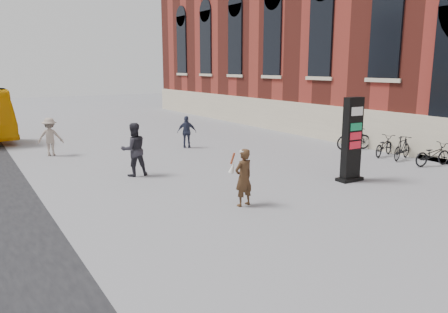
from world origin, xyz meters
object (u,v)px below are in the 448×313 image
bike_5 (402,148)px  bike_6 (384,146)px  pedestrian_b (50,137)px  info_pylon (352,140)px  pedestrian_a (134,150)px  woman (243,177)px  pedestrian_c (187,132)px  bike_4 (433,154)px  bike_7 (354,138)px

bike_5 → bike_6: size_ratio=0.97×
pedestrian_b → info_pylon: bearing=150.3°
pedestrian_a → bike_5: (10.29, -3.13, -0.45)m
woman → bike_5: (8.95, 1.64, -0.33)m
info_pylon → pedestrian_a: info_pylon is taller
info_pylon → pedestrian_b: (-7.66, 9.67, -0.57)m
woman → pedestrian_c: size_ratio=1.06×
info_pylon → pedestrian_c: (-1.87, 8.27, -0.63)m
woman → bike_5: bearing=-178.2°
pedestrian_b → bike_6: pedestrian_b is taller
info_pylon → bike_6: size_ratio=1.68×
pedestrian_c → bike_4: 10.46m
bike_5 → info_pylon: bearing=90.0°
pedestrian_c → bike_5: 9.41m
bike_7 → pedestrian_a: bearing=101.9°
pedestrian_b → bike_7: (12.09, -5.82, -0.29)m
info_pylon → bike_7: info_pylon is taller
woman → pedestrian_c: 9.02m
pedestrian_a → pedestrian_b: 5.54m
woman → bike_6: woman is taller
pedestrian_b → bike_6: 14.22m
bike_4 → bike_5: bike_5 is taller
bike_5 → bike_7: 2.55m
pedestrian_c → bike_6: pedestrian_c is taller
pedestrian_a → bike_5: size_ratio=1.16×
pedestrian_a → bike_6: (10.29, -2.24, -0.49)m
woman → bike_4: (8.95, 0.28, -0.37)m
info_pylon → woman: (-4.52, -0.35, -0.57)m
woman → pedestrian_a: (-1.34, 4.78, 0.11)m
pedestrian_a → bike_6: size_ratio=1.12×
pedestrian_a → pedestrian_b: size_ratio=1.14×
pedestrian_a → bike_4: bearing=159.2°
info_pylon → bike_7: (4.43, 3.85, -0.86)m
pedestrian_a → bike_6: pedestrian_a is taller
pedestrian_a → bike_4: 11.24m
pedestrian_b → bike_5: pedestrian_b is taller
bike_4 → bike_7: bearing=10.0°
bike_5 → woman: bearing=84.1°
bike_5 → pedestrian_a: bearing=56.8°
info_pylon → bike_5: info_pylon is taller
bike_7 → bike_6: bearing=-164.8°
bike_6 → bike_4: bearing=162.7°
pedestrian_c → bike_6: bearing=165.3°
woman → bike_7: woman is taller
bike_5 → pedestrian_c: bearing=25.8°
pedestrian_b → bike_5: bearing=167.2°
bike_6 → bike_7: (0.00, 1.66, 0.09)m
pedestrian_c → bike_5: pedestrian_c is taller
pedestrian_b → bike_5: size_ratio=1.02×
bike_6 → woman: bearing=88.6°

